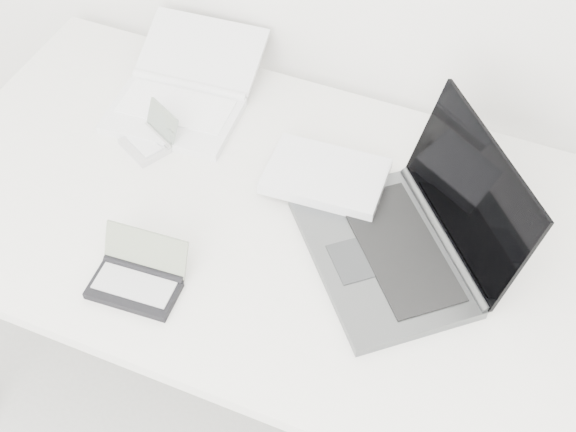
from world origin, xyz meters
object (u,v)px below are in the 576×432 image
at_px(palmtop_charcoal, 137,279).
at_px(netbook_open_white, 182,96).
at_px(desk, 310,241).
at_px(laptop_large, 386,221).

bearing_deg(palmtop_charcoal, netbook_open_white, 104.32).
xyz_separation_m(netbook_open_white, palmtop_charcoal, (0.16, -0.47, -0.01)).
xyz_separation_m(desk, palmtop_charcoal, (-0.24, -0.25, 0.06)).
bearing_deg(laptop_large, desk, -116.84).
distance_m(laptop_large, palmtop_charcoal, 0.48).
bearing_deg(desk, netbook_open_white, 150.93).
distance_m(laptop_large, netbook_open_white, 0.57).
height_order(netbook_open_white, palmtop_charcoal, netbook_open_white).
relative_size(desk, palmtop_charcoal, 9.41).
bearing_deg(palmtop_charcoal, laptop_large, 33.26).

